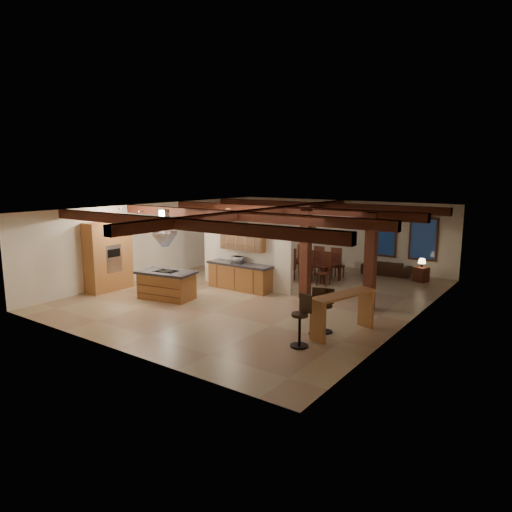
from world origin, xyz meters
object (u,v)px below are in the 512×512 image
(sofa, at_px, (386,268))
(bar_counter, at_px, (343,307))
(kitchen_island, at_px, (167,285))
(dining_table, at_px, (313,271))

(sofa, distance_m, bar_counter, 7.65)
(kitchen_island, xyz_separation_m, bar_counter, (6.11, 0.25, 0.25))
(dining_table, relative_size, bar_counter, 0.92)
(bar_counter, bearing_deg, kitchen_island, -177.65)
(kitchen_island, xyz_separation_m, dining_table, (2.55, 5.26, -0.13))
(kitchen_island, relative_size, bar_counter, 0.97)
(dining_table, distance_m, bar_counter, 6.15)
(dining_table, relative_size, sofa, 1.01)
(dining_table, distance_m, sofa, 3.17)
(bar_counter, bearing_deg, dining_table, 125.40)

